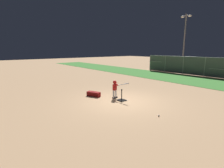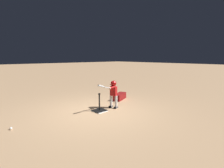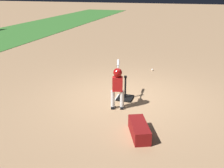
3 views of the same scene
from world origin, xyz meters
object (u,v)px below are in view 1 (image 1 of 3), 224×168
object	(u,v)px
batter_child	(115,87)
baseball	(159,116)
equipment_bag	(94,94)
bleachers_far_left	(221,73)
batting_tee	(122,99)
bleachers_left_center	(164,66)

from	to	relation	value
batter_child	baseball	size ratio (longest dim) A/B	14.28
batter_child	equipment_bag	xyz separation A→B (m)	(-1.15, -0.78, -0.53)
equipment_bag	bleachers_far_left	bearing A→B (deg)	59.44
bleachers_far_left	batting_tee	bearing A→B (deg)	-90.92
batter_child	bleachers_left_center	size ratio (longest dim) A/B	0.31
bleachers_far_left	equipment_bag	world-z (taller)	bleachers_far_left
bleachers_left_center	equipment_bag	xyz separation A→B (m)	(5.04, -14.46, -0.48)
batting_tee	batter_child	world-z (taller)	batter_child
batter_child	batting_tee	bearing A→B (deg)	-4.36
batting_tee	bleachers_far_left	bearing A→B (deg)	89.08
bleachers_left_center	equipment_bag	size ratio (longest dim) A/B	4.07
batter_child	bleachers_left_center	bearing A→B (deg)	114.35
batting_tee	bleachers_left_center	xyz separation A→B (m)	(-6.81, 13.72, 0.54)
baseball	batter_child	bearing A→B (deg)	173.69
batting_tee	equipment_bag	xyz separation A→B (m)	(-1.77, -0.74, 0.06)
bleachers_left_center	batting_tee	bearing A→B (deg)	-63.61
batting_tee	batter_child	xyz separation A→B (m)	(-0.62, 0.05, 0.59)
batting_tee	bleachers_far_left	size ratio (longest dim) A/B	0.22
bleachers_left_center	baseball	bearing A→B (deg)	-55.70
baseball	batting_tee	bearing A→B (deg)	173.26
batting_tee	equipment_bag	world-z (taller)	batting_tee
baseball	bleachers_left_center	bearing A→B (deg)	124.30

